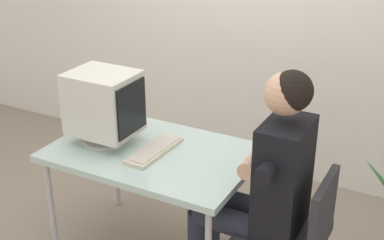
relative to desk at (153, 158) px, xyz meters
name	(u,v)px	position (x,y,z in m)	size (l,w,h in m)	color
desk	(153,158)	(0.00, 0.00, 0.00)	(1.19, 0.79, 0.73)	#B7B7BC
crt_monitor	(104,104)	(-0.31, -0.04, 0.30)	(0.40, 0.32, 0.44)	silver
keyboard	(154,150)	(0.02, -0.02, 0.07)	(0.16, 0.44, 0.03)	beige
office_chair	(294,231)	(0.89, -0.05, -0.19)	(0.44, 0.44, 0.83)	#4C4C51
person_seated	(263,180)	(0.71, -0.05, 0.07)	(0.74, 0.55, 1.37)	black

